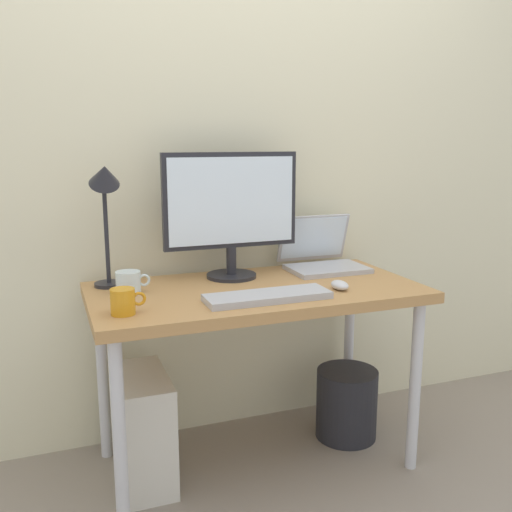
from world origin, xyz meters
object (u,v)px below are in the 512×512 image
laptop (321,255)px  desk_lamp (105,195)px  mouse (340,285)px  computer_tower (144,428)px  glass_cup (129,283)px  monitor (231,208)px  coffee_mug (123,301)px  keyboard (268,296)px  wastebasket (346,403)px  desk (256,306)px

laptop → desk_lamp: bearing=-178.7°
mouse → computer_tower: size_ratio=0.21×
desk_lamp → glass_cup: bearing=-62.6°
laptop → computer_tower: size_ratio=0.76×
monitor → glass_cup: monitor is taller
mouse → monitor: bearing=134.5°
coffee_mug → glass_cup: (0.05, 0.24, -0.00)m
monitor → laptop: 0.47m
keyboard → mouse: size_ratio=4.89×
laptop → keyboard: (-0.40, -0.37, -0.04)m
coffee_mug → mouse: bearing=1.9°
coffee_mug → wastebasket: coffee_mug is taller
mouse → coffee_mug: 0.79m
laptop → mouse: laptop is taller
desk_lamp → mouse: (0.79, -0.32, -0.33)m
monitor → coffee_mug: (-0.47, -0.35, -0.24)m
desk → glass_cup: (-0.46, 0.08, 0.11)m
coffee_mug → glass_cup: coffee_mug is taller
laptop → glass_cup: (-0.83, -0.13, -0.02)m
desk_lamp → coffee_mug: 0.46m
laptop → mouse: (-0.10, -0.34, -0.04)m
mouse → coffee_mug: coffee_mug is taller
glass_cup → coffee_mug: bearing=-102.1°
desk → desk_lamp: desk_lamp is taller
glass_cup → computer_tower: 0.55m
laptop → keyboard: bearing=-136.7°
keyboard → glass_cup: bearing=150.5°
glass_cup → computer_tower: (0.02, -0.05, -0.55)m
mouse → computer_tower: (-0.71, 0.17, -0.53)m
desk → keyboard: (-0.02, -0.17, 0.08)m
monitor → wastebasket: bearing=-15.5°
desk_lamp → keyboard: desk_lamp is taller
laptop → keyboard: 0.55m
computer_tower → coffee_mug: bearing=-111.5°
desk → wastebasket: bearing=6.4°
monitor → coffee_mug: monitor is taller
desk → coffee_mug: coffee_mug is taller
monitor → keyboard: size_ratio=1.23×
laptop → coffee_mug: laptop is taller
glass_cup → wastebasket: glass_cup is taller
desk → monitor: bearing=101.7°
laptop → glass_cup: size_ratio=2.58×
laptop → desk_lamp: 0.94m
keyboard → glass_cup: size_ratio=3.55×
desk → keyboard: bearing=-97.3°
glass_cup → laptop: bearing=8.6°
desk → coffee_mug: (-0.51, -0.17, 0.11)m
desk_lamp → wastebasket: bearing=-7.9°
keyboard → desk_lamp: bearing=144.3°
laptop → keyboard: laptop is taller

